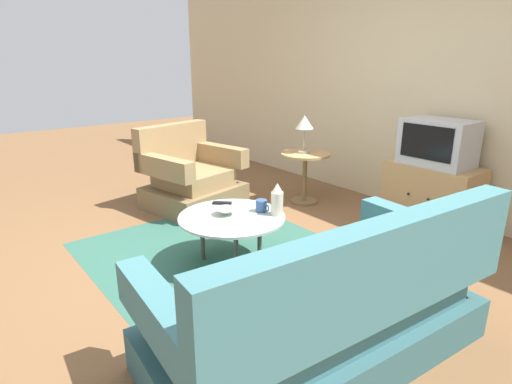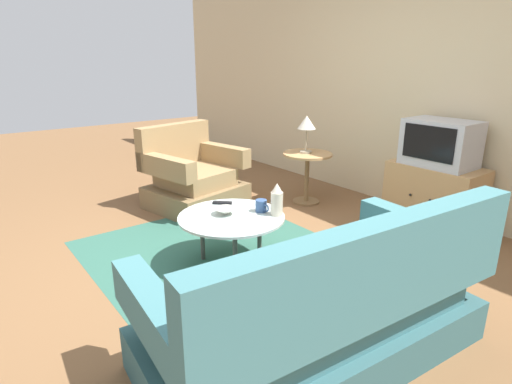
{
  "view_description": "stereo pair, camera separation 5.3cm",
  "coord_description": "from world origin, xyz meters",
  "px_view_note": "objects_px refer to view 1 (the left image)",
  "views": [
    {
      "loc": [
        2.49,
        -1.78,
        1.57
      ],
      "look_at": [
        -0.0,
        0.2,
        0.55
      ],
      "focal_mm": 29.39,
      "sensor_mm": 36.0,
      "label": 1
    },
    {
      "loc": [
        2.53,
        -1.74,
        1.57
      ],
      "look_at": [
        -0.0,
        0.2,
        0.55
      ],
      "focal_mm": 29.39,
      "sensor_mm": 36.0,
      "label": 2
    }
  ],
  "objects_px": {
    "armchair": "(190,179)",
    "coffee_table": "(232,220)",
    "table_lamp": "(304,124)",
    "vase": "(277,200)",
    "television": "(438,142)",
    "couch": "(326,311)",
    "tv_stand": "(431,195)",
    "bowl": "(226,211)",
    "side_table": "(305,167)",
    "mug": "(262,206)",
    "tv_remote_dark": "(222,203)"
  },
  "relations": [
    {
      "from": "table_lamp",
      "to": "bowl",
      "type": "xyz_separation_m",
      "value": [
        0.7,
        -1.53,
        -0.45
      ]
    },
    {
      "from": "table_lamp",
      "to": "side_table",
      "type": "bearing_deg",
      "value": 12.68
    },
    {
      "from": "coffee_table",
      "to": "table_lamp",
      "type": "distance_m",
      "value": 1.76
    },
    {
      "from": "television",
      "to": "couch",
      "type": "bearing_deg",
      "value": -72.73
    },
    {
      "from": "mug",
      "to": "bowl",
      "type": "distance_m",
      "value": 0.29
    },
    {
      "from": "couch",
      "to": "coffee_table",
      "type": "height_order",
      "value": "couch"
    },
    {
      "from": "coffee_table",
      "to": "table_lamp",
      "type": "relative_size",
      "value": 2.02
    },
    {
      "from": "armchair",
      "to": "bowl",
      "type": "height_order",
      "value": "armchair"
    },
    {
      "from": "mug",
      "to": "tv_remote_dark",
      "type": "distance_m",
      "value": 0.37
    },
    {
      "from": "vase",
      "to": "side_table",
      "type": "bearing_deg",
      "value": 127.08
    },
    {
      "from": "table_lamp",
      "to": "mug",
      "type": "height_order",
      "value": "table_lamp"
    },
    {
      "from": "bowl",
      "to": "tv_remote_dark",
      "type": "relative_size",
      "value": 1.18
    },
    {
      "from": "armchair",
      "to": "television",
      "type": "relative_size",
      "value": 1.74
    },
    {
      "from": "table_lamp",
      "to": "mug",
      "type": "xyz_separation_m",
      "value": [
        0.82,
        -1.27,
        -0.43
      ]
    },
    {
      "from": "television",
      "to": "side_table",
      "type": "bearing_deg",
      "value": -157.99
    },
    {
      "from": "tv_stand",
      "to": "television",
      "type": "bearing_deg",
      "value": -90.0
    },
    {
      "from": "coffee_table",
      "to": "tv_stand",
      "type": "relative_size",
      "value": 0.98
    },
    {
      "from": "tv_stand",
      "to": "bowl",
      "type": "height_order",
      "value": "tv_stand"
    },
    {
      "from": "side_table",
      "to": "table_lamp",
      "type": "height_order",
      "value": "table_lamp"
    },
    {
      "from": "coffee_table",
      "to": "television",
      "type": "height_order",
      "value": "television"
    },
    {
      "from": "side_table",
      "to": "mug",
      "type": "bearing_deg",
      "value": -57.98
    },
    {
      "from": "tv_stand",
      "to": "table_lamp",
      "type": "xyz_separation_m",
      "value": [
        -1.26,
        -0.52,
        0.59
      ]
    },
    {
      "from": "tv_stand",
      "to": "table_lamp",
      "type": "height_order",
      "value": "table_lamp"
    },
    {
      "from": "table_lamp",
      "to": "tv_stand",
      "type": "bearing_deg",
      "value": 22.25
    },
    {
      "from": "tv_stand",
      "to": "tv_remote_dark",
      "type": "xyz_separation_m",
      "value": [
        -0.78,
        -1.93,
        0.12
      ]
    },
    {
      "from": "side_table",
      "to": "tv_stand",
      "type": "relative_size",
      "value": 0.68
    },
    {
      "from": "mug",
      "to": "tv_remote_dark",
      "type": "height_order",
      "value": "mug"
    },
    {
      "from": "mug",
      "to": "bowl",
      "type": "xyz_separation_m",
      "value": [
        -0.12,
        -0.26,
        -0.02
      ]
    },
    {
      "from": "television",
      "to": "table_lamp",
      "type": "relative_size",
      "value": 1.51
    },
    {
      "from": "side_table",
      "to": "table_lamp",
      "type": "distance_m",
      "value": 0.47
    },
    {
      "from": "side_table",
      "to": "bowl",
      "type": "bearing_deg",
      "value": -66.21
    },
    {
      "from": "mug",
      "to": "tv_stand",
      "type": "bearing_deg",
      "value": 76.21
    },
    {
      "from": "armchair",
      "to": "couch",
      "type": "distance_m",
      "value": 2.73
    },
    {
      "from": "mug",
      "to": "vase",
      "type": "bearing_deg",
      "value": 20.86
    },
    {
      "from": "television",
      "to": "mug",
      "type": "distance_m",
      "value": 1.86
    },
    {
      "from": "table_lamp",
      "to": "armchair",
      "type": "bearing_deg",
      "value": -122.77
    },
    {
      "from": "table_lamp",
      "to": "vase",
      "type": "height_order",
      "value": "table_lamp"
    },
    {
      "from": "armchair",
      "to": "television",
      "type": "bearing_deg",
      "value": 117.09
    },
    {
      "from": "coffee_table",
      "to": "side_table",
      "type": "height_order",
      "value": "side_table"
    },
    {
      "from": "side_table",
      "to": "television",
      "type": "distance_m",
      "value": 1.39
    },
    {
      "from": "table_lamp",
      "to": "tv_remote_dark",
      "type": "height_order",
      "value": "table_lamp"
    },
    {
      "from": "table_lamp",
      "to": "vase",
      "type": "distance_m",
      "value": 1.59
    },
    {
      "from": "armchair",
      "to": "coffee_table",
      "type": "distance_m",
      "value": 1.5
    },
    {
      "from": "couch",
      "to": "tv_stand",
      "type": "bearing_deg",
      "value": 22.08
    },
    {
      "from": "armchair",
      "to": "bowl",
      "type": "xyz_separation_m",
      "value": [
        1.38,
        -0.47,
        0.13
      ]
    },
    {
      "from": "vase",
      "to": "couch",
      "type": "bearing_deg",
      "value": -27.85
    },
    {
      "from": "side_table",
      "to": "tv_stand",
      "type": "height_order",
      "value": "tv_stand"
    },
    {
      "from": "mug",
      "to": "couch",
      "type": "bearing_deg",
      "value": -23.04
    },
    {
      "from": "armchair",
      "to": "tv_stand",
      "type": "relative_size",
      "value": 1.26
    },
    {
      "from": "coffee_table",
      "to": "vase",
      "type": "bearing_deg",
      "value": 55.75
    }
  ]
}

